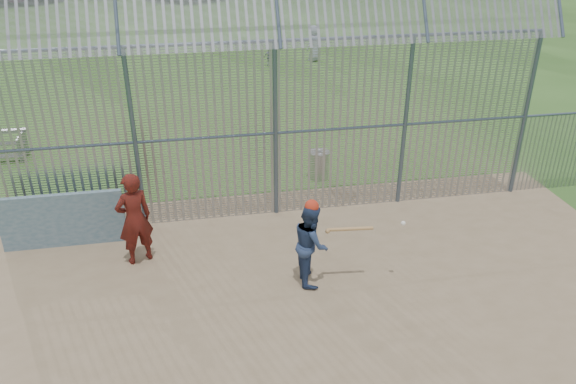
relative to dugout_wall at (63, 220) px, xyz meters
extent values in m
plane|color=#2D511E|center=(4.60, -2.90, -0.62)|extent=(120.00, 120.00, 0.00)
cube|color=#756047|center=(4.60, -3.40, -0.61)|extent=(14.00, 10.00, 0.02)
cube|color=#38566B|center=(0.00, 0.00, 0.00)|extent=(2.50, 0.12, 1.20)
imported|color=navy|center=(4.80, -2.15, 0.21)|extent=(0.64, 0.81, 1.61)
imported|color=maroon|center=(1.54, -0.88, 0.37)|extent=(0.83, 0.71, 1.94)
imported|color=gray|center=(8.76, 14.78, 0.19)|extent=(0.94, 0.88, 1.61)
imported|color=slate|center=(6.56, 14.18, -0.21)|extent=(0.49, 0.21, 0.82)
sphere|color=#B32B17|center=(4.80, -2.15, 0.99)|extent=(0.26, 0.26, 0.26)
cylinder|color=#AA7F4C|center=(5.50, -2.30, 0.54)|extent=(0.85, 0.15, 0.07)
sphere|color=#AA7F4C|center=(5.07, -2.30, 0.54)|extent=(0.09, 0.09, 0.09)
sphere|color=white|center=(6.45, -2.47, 0.65)|extent=(0.09, 0.09, 0.09)
cylinder|color=gray|center=(6.03, 2.31, -0.27)|extent=(0.52, 0.52, 0.70)
cylinder|color=#9EA0A5|center=(6.03, 2.31, 0.10)|extent=(0.56, 0.56, 0.05)
sphere|color=#9EA0A5|center=(6.03, 2.31, 0.15)|extent=(0.10, 0.10, 0.10)
cube|color=slate|center=(-1.97, 5.20, -0.27)|extent=(0.06, 0.90, 0.70)
cylinder|color=#47566B|center=(1.60, 0.60, 1.38)|extent=(0.10, 0.10, 4.00)
cylinder|color=#47566B|center=(4.60, 0.60, 1.38)|extent=(0.10, 0.10, 4.00)
cylinder|color=#47566B|center=(7.60, 0.60, 1.38)|extent=(0.10, 0.10, 4.00)
cylinder|color=#47566B|center=(10.60, 0.60, 1.38)|extent=(0.10, 0.10, 4.00)
cylinder|color=#47566B|center=(4.60, 0.60, 3.38)|extent=(12.00, 0.07, 0.07)
cylinder|color=#47566B|center=(4.60, 0.60, 1.38)|extent=(12.00, 0.06, 0.06)
cube|color=gray|center=(4.60, 0.60, 1.38)|extent=(12.00, 0.02, 4.00)
cube|color=gray|center=(4.60, 0.23, 4.03)|extent=(12.00, 0.77, 1.31)
cylinder|color=#47566B|center=(10.60, 0.60, 0.38)|extent=(0.08, 0.08, 2.00)
camera|label=1|loc=(2.75, -10.81, 5.80)|focal=35.00mm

